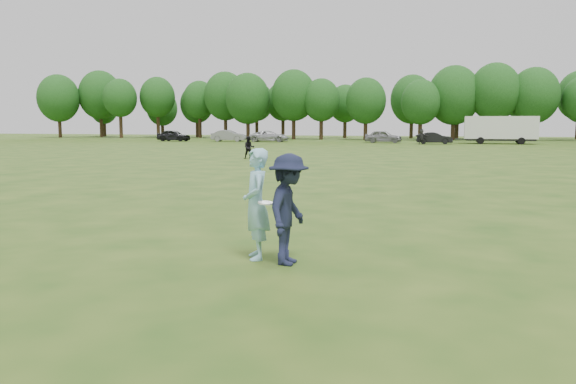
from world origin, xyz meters
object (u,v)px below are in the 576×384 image
(defender, at_px, (289,209))
(player_far_d, at_px, (421,137))
(thrower, at_px, (256,204))
(car_b, at_px, (229,136))
(car_f, at_px, (434,138))
(player_far_a, at_px, (249,148))
(cargo_trailer, at_px, (500,129))
(car_a, at_px, (174,135))
(car_c, at_px, (269,136))
(car_e, at_px, (383,137))

(defender, xyz_separation_m, player_far_d, (-0.43, 56.86, -0.06))
(thrower, distance_m, car_b, 64.94)
(defender, distance_m, player_far_d, 56.86)
(player_far_d, height_order, car_f, player_far_d)
(player_far_a, relative_size, cargo_trailer, 0.17)
(thrower, xyz_separation_m, car_b, (-24.70, 60.05, -0.23))
(player_far_a, bearing_deg, car_b, 90.09)
(car_f, bearing_deg, car_a, 85.77)
(defender, distance_m, car_c, 63.57)
(player_far_a, xyz_separation_m, car_b, (-14.98, 33.55, -0.01))
(car_e, bearing_deg, thrower, -177.26)
(defender, bearing_deg, car_c, 20.08)
(car_b, bearing_deg, thrower, -165.03)
(car_b, bearing_deg, car_f, -101.93)
(car_b, bearing_deg, player_far_a, -163.33)
(defender, xyz_separation_m, cargo_trailer, (8.32, 60.77, 0.83))
(cargo_trailer, bearing_deg, car_a, -177.91)
(car_b, relative_size, car_e, 1.01)
(thrower, xyz_separation_m, car_c, (-19.11, 60.20, -0.27))
(player_far_a, relative_size, car_a, 0.34)
(car_a, height_order, car_b, car_a)
(player_far_a, xyz_separation_m, car_a, (-22.50, 32.54, 0.01))
(thrower, bearing_deg, cargo_trailer, 144.94)
(car_a, xyz_separation_m, cargo_trailer, (41.19, 1.51, 1.01))
(cargo_trailer, bearing_deg, player_far_d, -155.93)
(defender, relative_size, car_a, 0.42)
(player_far_a, distance_m, cargo_trailer, 38.85)
(car_b, bearing_deg, cargo_trailer, -96.55)
(car_a, xyz_separation_m, car_b, (7.52, 1.01, -0.02))
(player_far_a, distance_m, car_a, 39.56)
(defender, height_order, car_e, defender)
(thrower, distance_m, defender, 0.69)
(player_far_d, bearing_deg, car_c, 141.24)
(car_c, distance_m, car_f, 20.88)
(car_a, distance_m, cargo_trailer, 41.23)
(car_a, xyz_separation_m, car_c, (13.11, 1.16, -0.06))
(defender, relative_size, car_b, 0.42)
(car_a, height_order, cargo_trailer, cargo_trailer)
(car_a, distance_m, car_c, 13.16)
(cargo_trailer, bearing_deg, car_b, -179.16)
(car_e, distance_m, car_f, 6.55)
(cargo_trailer, bearing_deg, player_far_a, -118.77)
(player_far_a, distance_m, player_far_d, 31.74)
(player_far_a, distance_m, car_f, 33.45)
(defender, bearing_deg, car_a, 30.98)
(car_c, bearing_deg, car_b, 84.17)
(cargo_trailer, bearing_deg, car_c, -179.29)
(thrower, height_order, car_b, thrower)
(car_b, relative_size, car_c, 0.90)
(player_far_a, height_order, car_f, player_far_a)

